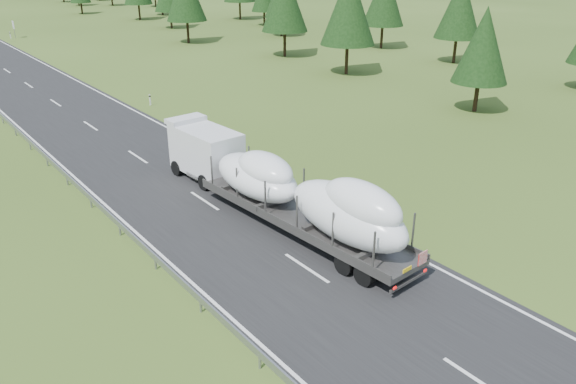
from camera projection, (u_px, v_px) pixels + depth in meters
ground at (306, 268)px, 24.78m from camera, size 400.00×400.00×0.00m
highway_sign at (13, 26)px, 86.15m from camera, size 0.08×0.90×2.60m
boat_truck at (279, 184)px, 28.19m from camera, size 3.43×18.54×3.98m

